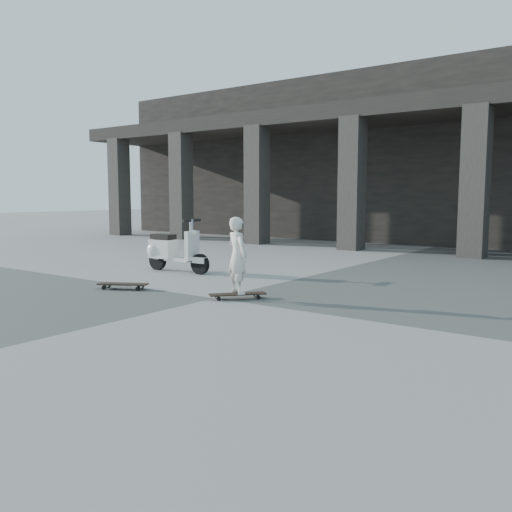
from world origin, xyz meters
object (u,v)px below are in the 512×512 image
Objects in this scene: scooter at (168,250)px; longboard at (238,295)px; skateboard_spare at (123,285)px; child at (237,255)px.

longboard is at bearing -29.30° from scooter.
skateboard_spare is 2.42m from scooter.
longboard is 0.68× the size of child.
child is (-0.00, -0.00, 0.63)m from longboard.
longboard is 0.94× the size of skateboard_spare.
scooter is (-3.24, 1.66, 0.39)m from longboard.
longboard is 0.50× the size of scooter.
skateboard_spare is 2.34m from child.
child is at bearing -15.84° from skateboard_spare.
longboard is 0.63m from child.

